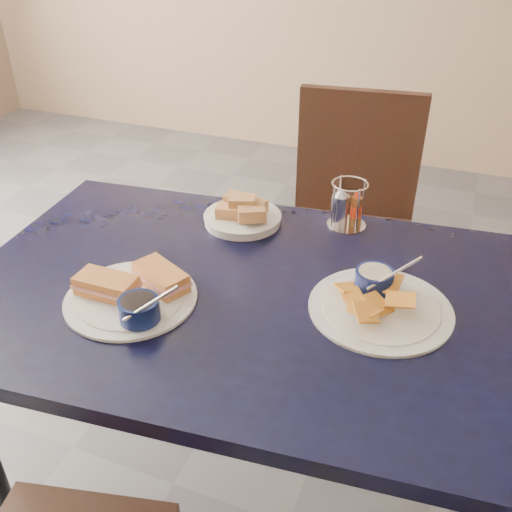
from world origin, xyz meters
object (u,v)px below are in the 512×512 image
(dining_table, at_px, (239,306))
(sandwich_plate, at_px, (134,292))
(condiment_caddy, at_px, (346,208))
(bread_basket, at_px, (243,214))
(plantain_plate, at_px, (378,300))
(chair_far, at_px, (354,208))

(dining_table, relative_size, sandwich_plate, 4.43)
(dining_table, bearing_deg, condiment_caddy, 66.92)
(bread_basket, xyz_separation_m, condiment_caddy, (0.28, 0.09, 0.03))
(sandwich_plate, distance_m, bread_basket, 0.45)
(dining_table, xyz_separation_m, sandwich_plate, (-0.20, -0.14, 0.08))
(dining_table, xyz_separation_m, bread_basket, (-0.11, 0.30, 0.09))
(condiment_caddy, bearing_deg, plantain_plate, -64.79)
(sandwich_plate, xyz_separation_m, condiment_caddy, (0.37, 0.53, 0.03))
(chair_far, xyz_separation_m, condiment_caddy, (0.07, -0.49, 0.25))
(chair_far, distance_m, sandwich_plate, 1.08)
(sandwich_plate, height_order, bread_basket, sandwich_plate)
(dining_table, height_order, condiment_caddy, condiment_caddy)
(condiment_caddy, bearing_deg, sandwich_plate, -124.85)
(chair_far, bearing_deg, condiment_caddy, -81.94)
(plantain_plate, xyz_separation_m, condiment_caddy, (-0.16, 0.34, 0.04))
(plantain_plate, relative_size, condiment_caddy, 2.38)
(dining_table, height_order, plantain_plate, plantain_plate)
(chair_far, relative_size, sandwich_plate, 3.04)
(bread_basket, bearing_deg, plantain_plate, -29.85)
(dining_table, relative_size, bread_basket, 6.47)
(bread_basket, bearing_deg, condiment_caddy, 17.81)
(dining_table, height_order, chair_far, chair_far)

